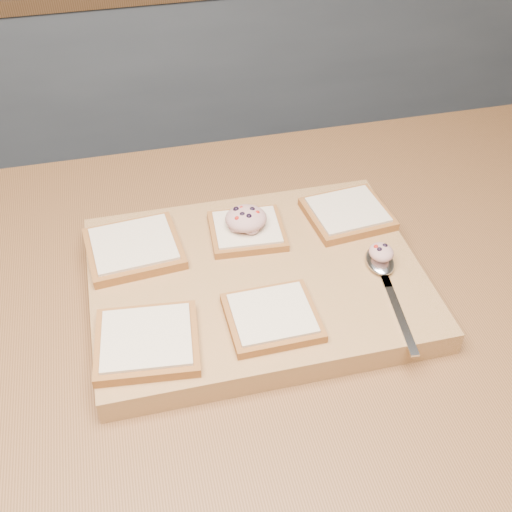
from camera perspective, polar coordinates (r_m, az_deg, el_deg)
The scene contains 11 objects.
island_counter at distance 1.29m, azimuth 2.14°, elevation -16.74°, with size 2.00×0.80×0.90m.
back_counter at distance 2.34m, azimuth -7.22°, elevation 14.13°, with size 3.60×0.62×0.94m.
cutting_board at distance 0.91m, azimuth 0.00°, elevation -2.26°, with size 0.46×0.35×0.04m, color #B07B4B.
bread_far_left at distance 0.94m, azimuth -10.81°, elevation 0.73°, with size 0.14×0.13×0.02m.
bread_far_center at distance 0.95m, azimuth -0.80°, elevation 2.29°, with size 0.11×0.11×0.02m.
bread_far_right at distance 0.99m, azimuth 8.13°, elevation 3.79°, with size 0.13×0.12×0.02m.
bread_near_left at distance 0.81m, azimuth -9.67°, elevation -7.47°, with size 0.14×0.13×0.02m.
bread_near_center at distance 0.83m, azimuth 1.44°, elevation -5.42°, with size 0.12×0.11×0.02m.
tuna_salad_dollop at distance 0.94m, azimuth -0.90°, elevation 3.38°, with size 0.06×0.06×0.03m.
spoon at distance 0.91m, azimuth 11.17°, elevation -1.07°, with size 0.05×0.20×0.01m.
spoon_salad at distance 0.91m, azimuth 11.07°, elevation 0.35°, with size 0.03×0.04×0.02m.
Camera 1 is at (-0.20, -0.64, 1.55)m, focal length 45.00 mm.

